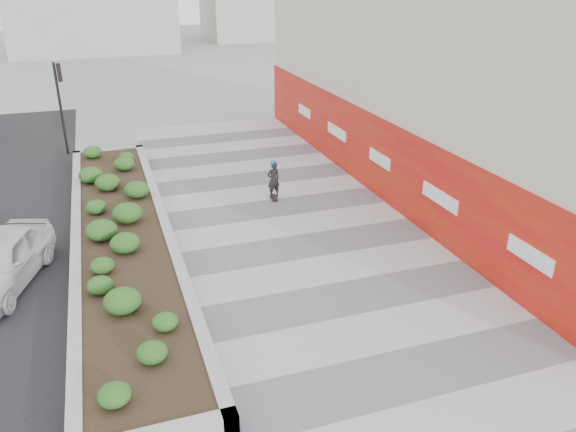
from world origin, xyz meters
name	(u,v)px	position (x,y,z in m)	size (l,w,h in m)	color
ground	(383,336)	(0.00, 0.00, 0.00)	(160.00, 160.00, 0.00)	gray
walkway	(333,276)	(0.00, 3.00, 0.01)	(8.00, 36.00, 0.01)	#A8A8AD
building	(443,82)	(6.98, 8.98, 3.98)	(6.04, 24.08, 8.00)	beige
planter	(122,232)	(-5.50, 7.00, 0.42)	(3.00, 18.00, 0.90)	#9E9EA0
traffic_signal_near	(60,95)	(-7.23, 17.50, 2.76)	(0.33, 0.28, 4.20)	black
manhole_cover	(350,273)	(0.50, 3.00, 0.00)	(0.44, 0.44, 0.01)	#595654
skateboarder	(273,179)	(0.14, 9.06, 0.78)	(0.56, 0.74, 1.55)	beige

